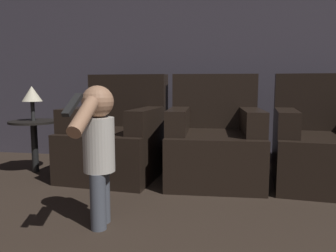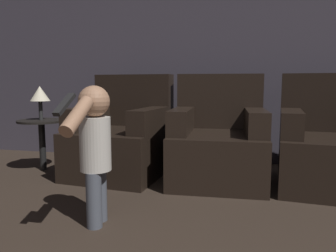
{
  "view_description": "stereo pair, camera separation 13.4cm",
  "coord_description": "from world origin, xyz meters",
  "px_view_note": "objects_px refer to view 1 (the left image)",
  "views": [
    {
      "loc": [
        0.33,
        0.95,
        0.82
      ],
      "look_at": [
        -0.05,
        3.2,
        0.53
      ],
      "focal_mm": 35.0,
      "sensor_mm": 36.0,
      "label": 1
    },
    {
      "loc": [
        0.46,
        0.98,
        0.82
      ],
      "look_at": [
        -0.05,
        3.2,
        0.53
      ],
      "focal_mm": 35.0,
      "sensor_mm": 36.0,
      "label": 2
    }
  ],
  "objects_px": {
    "armchair_right": "(324,146)",
    "person_toddler": "(98,145)",
    "armchair_middle": "(214,143)",
    "armchair_left": "(117,140)",
    "lamp": "(32,95)"
  },
  "relations": [
    {
      "from": "armchair_left",
      "to": "armchair_middle",
      "type": "relative_size",
      "value": 1.0
    },
    {
      "from": "armchair_middle",
      "to": "person_toddler",
      "type": "height_order",
      "value": "armchair_middle"
    },
    {
      "from": "armchair_right",
      "to": "lamp",
      "type": "height_order",
      "value": "armchair_right"
    },
    {
      "from": "armchair_left",
      "to": "lamp",
      "type": "bearing_deg",
      "value": -170.83
    },
    {
      "from": "armchair_middle",
      "to": "person_toddler",
      "type": "distance_m",
      "value": 1.26
    },
    {
      "from": "person_toddler",
      "to": "armchair_right",
      "type": "bearing_deg",
      "value": -61.15
    },
    {
      "from": "armchair_right",
      "to": "person_toddler",
      "type": "bearing_deg",
      "value": -138.66
    },
    {
      "from": "armchair_middle",
      "to": "person_toddler",
      "type": "relative_size",
      "value": 1.12
    },
    {
      "from": "lamp",
      "to": "armchair_middle",
      "type": "bearing_deg",
      "value": 1.91
    },
    {
      "from": "armchair_middle",
      "to": "lamp",
      "type": "xyz_separation_m",
      "value": [
        -1.67,
        -0.06,
        0.41
      ]
    },
    {
      "from": "armchair_middle",
      "to": "armchair_right",
      "type": "xyz_separation_m",
      "value": [
        0.89,
        -0.0,
        0.0
      ]
    },
    {
      "from": "armchair_left",
      "to": "lamp",
      "type": "xyz_separation_m",
      "value": [
        -0.79,
        -0.06,
        0.41
      ]
    },
    {
      "from": "armchair_right",
      "to": "person_toddler",
      "type": "relative_size",
      "value": 1.12
    },
    {
      "from": "armchair_right",
      "to": "lamp",
      "type": "distance_m",
      "value": 2.59
    },
    {
      "from": "armchair_right",
      "to": "lamp",
      "type": "relative_size",
      "value": 2.86
    }
  ]
}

